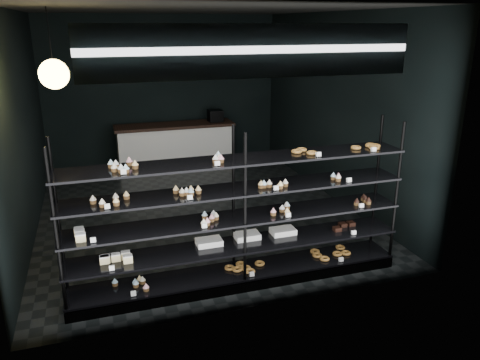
{
  "coord_description": "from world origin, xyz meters",
  "views": [
    {
      "loc": [
        -1.54,
        -7.23,
        2.99
      ],
      "look_at": [
        0.17,
        -1.9,
        1.12
      ],
      "focal_mm": 35.0,
      "sensor_mm": 36.0,
      "label": 1
    }
  ],
  "objects": [
    {
      "name": "service_counter",
      "position": [
        0.14,
        2.5,
        0.5
      ],
      "size": [
        2.51,
        0.65,
        1.23
      ],
      "color": "white",
      "rests_on": "room"
    },
    {
      "name": "display_shelf",
      "position": [
        -0.04,
        -2.45,
        0.63
      ],
      "size": [
        4.0,
        0.5,
        1.91
      ],
      "color": "black",
      "rests_on": "room"
    },
    {
      "name": "pendant_lamp",
      "position": [
        -1.9,
        -1.41,
        2.45
      ],
      "size": [
        0.34,
        0.34,
        0.9
      ],
      "color": "black",
      "rests_on": "room"
    },
    {
      "name": "room",
      "position": [
        0.0,
        0.0,
        1.6
      ],
      "size": [
        5.01,
        6.01,
        3.2
      ],
      "color": "black",
      "rests_on": "ground"
    },
    {
      "name": "signage",
      "position": [
        0.0,
        -2.93,
        2.75
      ],
      "size": [
        3.3,
        0.05,
        0.5
      ],
      "color": "#0C1D40",
      "rests_on": "room"
    }
  ]
}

